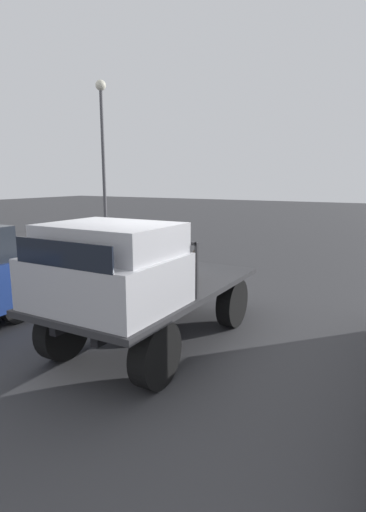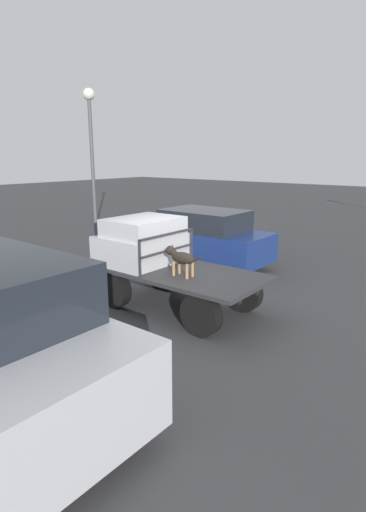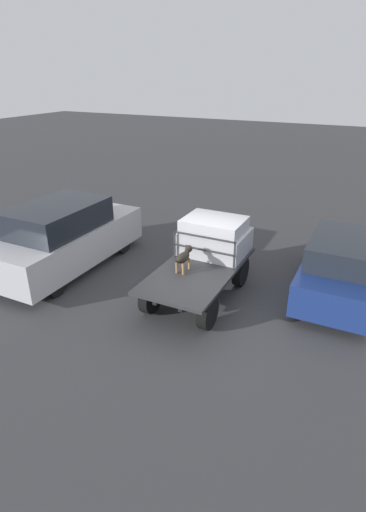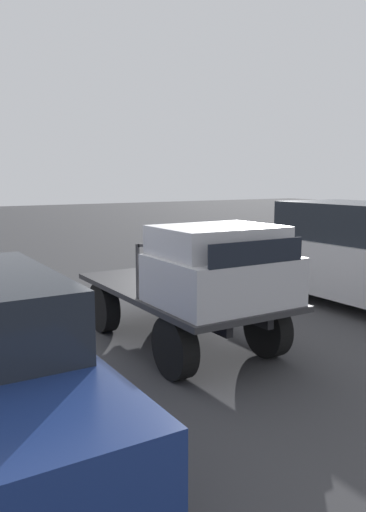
# 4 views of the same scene
# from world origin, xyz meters

# --- Properties ---
(ground_plane) EXTENTS (80.00, 80.00, 0.00)m
(ground_plane) POSITION_xyz_m (0.00, 0.00, 0.00)
(ground_plane) COLOR #38383A
(flatbed_truck) EXTENTS (3.71, 1.84, 0.86)m
(flatbed_truck) POSITION_xyz_m (0.00, 0.00, 0.61)
(flatbed_truck) COLOR black
(flatbed_truck) RESTS_ON ground
(truck_cab) EXTENTS (1.44, 1.72, 1.01)m
(truck_cab) POSITION_xyz_m (1.05, 0.00, 1.34)
(truck_cab) COLOR #B7B7BC
(truck_cab) RESTS_ON flatbed_truck
(truck_headboard) EXTENTS (0.04, 1.72, 0.75)m
(truck_headboard) POSITION_xyz_m (0.29, 0.00, 1.36)
(truck_headboard) COLOR #2D2D30
(truck_headboard) RESTS_ON flatbed_truck
(dog) EXTENTS (0.89, 0.24, 0.61)m
(dog) POSITION_xyz_m (-0.27, 0.27, 1.24)
(dog) COLOR #9E7547
(dog) RESTS_ON flatbed_truck
(light_pole_far) EXTENTS (0.49, 0.49, 6.96)m
(light_pole_far) POSITION_xyz_m (-10.45, -9.90, 4.69)
(light_pole_far) COLOR #4C4C51
(light_pole_far) RESTS_ON ground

